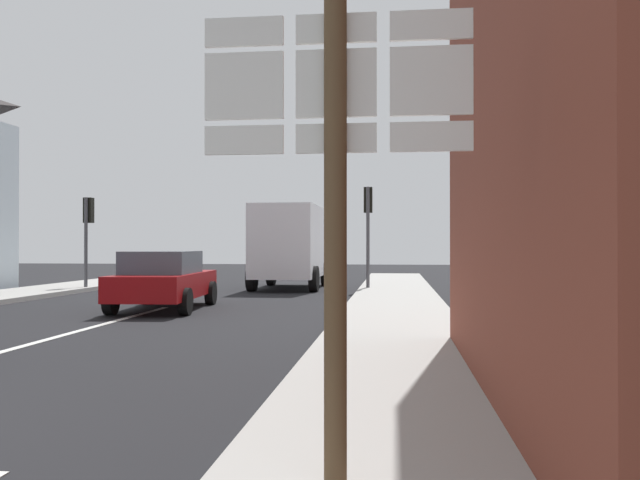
% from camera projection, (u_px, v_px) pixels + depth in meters
% --- Properties ---
extents(ground_plane, '(80.00, 80.00, 0.00)m').
position_uv_depth(ground_plane, '(135.00, 316.00, 14.81)').
color(ground_plane, black).
extents(sidewalk_right, '(2.52, 44.00, 0.14)m').
position_uv_depth(sidewalk_right, '(397.00, 328.00, 12.15)').
color(sidewalk_right, '#9E9B96').
rests_on(sidewalk_right, ground).
extents(lane_centre_stripe, '(0.16, 12.00, 0.01)m').
position_uv_depth(lane_centre_stripe, '(40.00, 342.00, 10.84)').
color(lane_centre_stripe, silver).
rests_on(lane_centre_stripe, ground).
extents(sedan_far, '(2.19, 4.31, 1.47)m').
position_uv_depth(sedan_far, '(164.00, 279.00, 16.25)').
color(sedan_far, maroon).
rests_on(sedan_far, ground).
extents(delivery_truck, '(2.53, 5.02, 3.05)m').
position_uv_depth(delivery_truck, '(290.00, 244.00, 24.08)').
color(delivery_truck, silver).
rests_on(delivery_truck, ground).
extents(route_sign_post, '(1.66, 0.14, 3.20)m').
position_uv_depth(route_sign_post, '(336.00, 183.00, 3.97)').
color(route_sign_post, brown).
rests_on(route_sign_post, ground).
extents(traffic_light_far_left, '(0.30, 0.49, 3.32)m').
position_uv_depth(traffic_light_far_left, '(88.00, 222.00, 23.14)').
color(traffic_light_far_left, '#47474C').
rests_on(traffic_light_far_left, ground).
extents(traffic_light_far_right, '(0.30, 0.49, 3.67)m').
position_uv_depth(traffic_light_far_right, '(368.00, 214.00, 22.86)').
color(traffic_light_far_right, '#47474C').
rests_on(traffic_light_far_right, ground).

